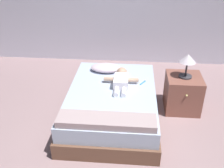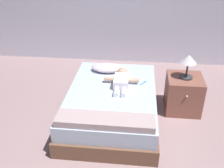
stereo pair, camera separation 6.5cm
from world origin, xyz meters
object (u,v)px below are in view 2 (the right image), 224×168
object	(u,v)px
lamp	(188,61)
toothbrush	(144,83)
bed	(112,104)
baby	(121,80)
pillow	(107,68)
nightstand	(183,94)

from	to	relation	value
lamp	toothbrush	bearing A→B (deg)	-177.94
bed	baby	bearing A→B (deg)	61.80
bed	pillow	bearing A→B (deg)	103.68
bed	lamp	world-z (taller)	lamp
bed	baby	xyz separation A→B (m)	(0.11, 0.20, 0.26)
baby	nightstand	distance (m)	0.89
pillow	baby	size ratio (longest dim) A/B	0.73
bed	lamp	bearing A→B (deg)	15.39
nightstand	lamp	distance (m)	0.50
baby	lamp	bearing A→B (deg)	4.39
baby	toothbrush	distance (m)	0.31
toothbrush	nightstand	bearing A→B (deg)	2.05
bed	baby	distance (m)	0.35
nightstand	toothbrush	bearing A→B (deg)	-177.95
pillow	nightstand	bearing A→B (deg)	-15.23
bed	pillow	size ratio (longest dim) A/B	3.89
toothbrush	lamp	world-z (taller)	lamp
baby	lamp	distance (m)	0.91
bed	lamp	xyz separation A→B (m)	(0.97, 0.27, 0.55)
pillow	lamp	size ratio (longest dim) A/B	1.38
toothbrush	lamp	xyz separation A→B (m)	(0.56, 0.02, 0.34)
pillow	toothbrush	xyz separation A→B (m)	(0.55, -0.32, -0.05)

